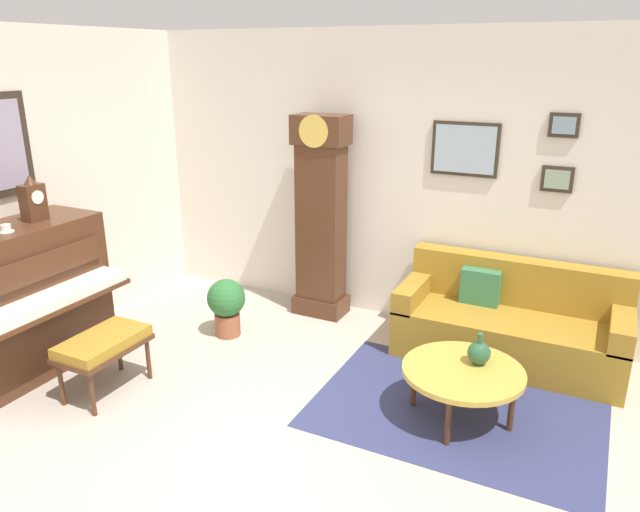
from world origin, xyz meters
TOP-DOWN VIEW (x-y plane):
  - ground_plane at (0.00, 0.00)m, footprint 6.40×6.00m
  - wall_back at (0.01, 2.40)m, footprint 5.30×0.13m
  - area_rug at (1.16, 0.91)m, footprint 2.10×1.50m
  - piano at (-2.23, -0.11)m, footprint 0.87×1.44m
  - piano_bench at (-1.40, -0.05)m, footprint 0.42×0.70m
  - grandfather_clock at (-0.56, 2.08)m, footprint 0.52×0.34m
  - couch at (1.34, 1.96)m, footprint 1.90×0.80m
  - coffee_table at (1.20, 0.83)m, footprint 0.88×0.88m
  - mantel_clock at (-2.23, 0.16)m, footprint 0.13×0.18m
  - teacup at (-2.14, -0.18)m, footprint 0.12×0.12m
  - green_jug at (1.28, 0.96)m, footprint 0.17×0.17m
  - potted_plant at (-1.13, 1.21)m, footprint 0.36×0.36m

SIDE VIEW (x-z plane):
  - ground_plane at x=0.00m, z-range -0.10..0.00m
  - area_rug at x=1.16m, z-range 0.00..0.01m
  - couch at x=1.34m, z-range -0.11..0.73m
  - potted_plant at x=-1.13m, z-range 0.04..0.60m
  - coffee_table at x=1.20m, z-range 0.17..0.58m
  - piano_bench at x=-1.40m, z-range 0.17..0.65m
  - green_jug at x=1.28m, z-range 0.37..0.61m
  - piano at x=-2.23m, z-range 0.01..1.26m
  - grandfather_clock at x=-0.56m, z-range -0.05..1.98m
  - teacup at x=-2.14m, z-range 1.25..1.31m
  - wall_back at x=0.01m, z-range 0.00..2.80m
  - mantel_clock at x=-2.23m, z-range 1.24..1.62m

